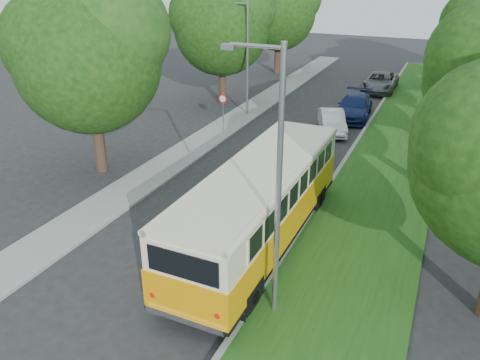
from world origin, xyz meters
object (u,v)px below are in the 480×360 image
at_px(car_silver, 310,152).
at_px(car_blue, 354,107).
at_px(lamppost_near, 276,181).
at_px(lamppost_far, 246,55).
at_px(car_grey, 380,82).
at_px(vintage_bus, 260,206).
at_px(car_white, 332,122).

xyz_separation_m(car_silver, car_blue, (0.43, 9.14, 0.14)).
distance_m(lamppost_near, lamppost_far, 20.53).
relative_size(lamppost_far, car_blue, 1.42).
relative_size(lamppost_near, lamppost_far, 1.07).
relative_size(car_silver, car_grey, 0.67).
distance_m(lamppost_near, car_grey, 29.54).
relative_size(car_silver, car_blue, 0.69).
height_order(lamppost_near, car_silver, lamppost_near).
height_order(car_blue, car_grey, car_blue).
relative_size(vintage_bus, car_silver, 2.98).
xyz_separation_m(lamppost_far, car_blue, (7.04, 2.48, -3.35)).
xyz_separation_m(lamppost_near, car_grey, (-1.44, 29.29, -3.61)).
distance_m(lamppost_far, car_grey, 13.54).
xyz_separation_m(vintage_bus, car_silver, (-0.56, 8.49, -1.00)).
height_order(lamppost_far, car_white, lamppost_far).
relative_size(lamppost_near, car_white, 1.96).
xyz_separation_m(lamppost_near, lamppost_far, (-8.91, 18.50, -0.25)).
bearing_deg(car_silver, vintage_bus, -101.39).
distance_m(lamppost_far, car_silver, 10.01).
xyz_separation_m(vintage_bus, car_white, (-0.74, 13.96, -0.95)).
distance_m(lamppost_far, car_white, 7.38).
xyz_separation_m(car_white, car_grey, (1.04, 11.97, 0.08)).
bearing_deg(car_white, car_blue, 59.46).
relative_size(lamppost_far, car_white, 1.84).
bearing_deg(car_grey, car_white, -95.09).
bearing_deg(vintage_bus, car_white, 93.70).
bearing_deg(vintage_bus, lamppost_near, -61.95).
xyz_separation_m(lamppost_near, vintage_bus, (-1.74, 3.35, -2.75)).
height_order(lamppost_near, car_blue, lamppost_near).
bearing_deg(car_blue, car_grey, 82.37).
bearing_deg(lamppost_far, car_white, -10.42).
bearing_deg(lamppost_far, car_blue, 19.43).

